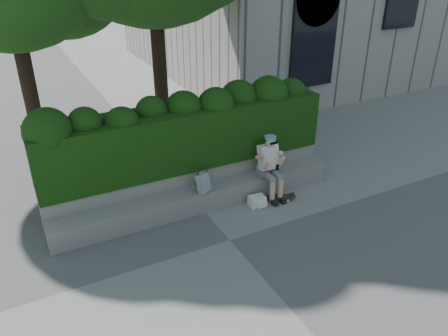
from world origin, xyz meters
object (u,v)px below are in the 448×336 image
skateboard (274,198)px  backpack_ground (257,201)px  backpack_plaid (203,183)px  person (270,164)px

skateboard → backpack_ground: (-0.44, 0.00, 0.04)m
backpack_plaid → person: bearing=-34.8°
person → skateboard: bearing=-90.2°
skateboard → backpack_ground: 0.44m
person → backpack_ground: bearing=-150.0°
person → skateboard: person is taller
backpack_plaid → backpack_ground: (1.06, -0.34, -0.54)m
backpack_plaid → backpack_ground: bearing=-49.3°
skateboard → backpack_plaid: size_ratio=2.02×
skateboard → backpack_ground: bearing=-158.7°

